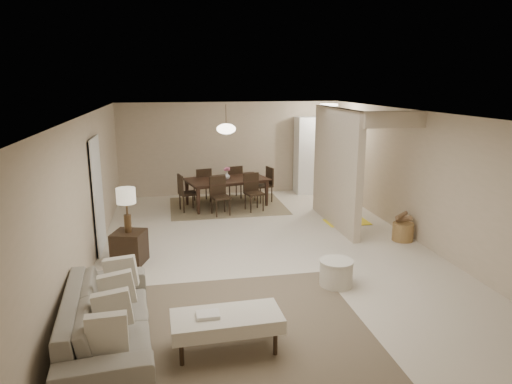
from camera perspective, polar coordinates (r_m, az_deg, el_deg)
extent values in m
plane|color=beige|center=(8.49, 1.15, -7.24)|extent=(9.00, 9.00, 0.00)
plane|color=white|center=(7.95, 1.24, 9.85)|extent=(9.00, 9.00, 0.00)
plane|color=#BCAA8E|center=(12.49, -3.17, 5.46)|extent=(6.00, 0.00, 6.00)
plane|color=#BCAA8E|center=(8.06, -20.14, 0.07)|extent=(0.00, 9.00, 9.00)
plane|color=#BCAA8E|center=(9.23, 19.74, 1.74)|extent=(0.00, 9.00, 9.00)
cube|color=#BCAA8E|center=(9.81, 9.98, 3.01)|extent=(0.15, 2.50, 2.50)
cube|color=black|center=(8.69, -19.23, -0.48)|extent=(0.04, 0.90, 2.04)
cube|color=white|center=(12.72, 7.64, 4.59)|extent=(1.20, 0.55, 2.10)
cylinder|color=white|center=(11.66, 9.13, 10.70)|extent=(0.44, 0.44, 0.05)
cube|color=brown|center=(5.87, -2.01, -17.30)|extent=(3.20, 3.20, 0.01)
imported|color=gray|center=(5.71, -18.06, -15.06)|extent=(2.46, 1.13, 0.70)
cube|color=silver|center=(5.41, -3.70, -15.82)|extent=(1.27, 0.61, 0.17)
cylinder|color=black|center=(5.32, -9.29, -19.39)|extent=(0.05, 0.05, 0.28)
cylinder|color=black|center=(5.43, 2.43, -18.45)|extent=(0.05, 0.05, 0.28)
cylinder|color=black|center=(5.68, -9.44, -17.10)|extent=(0.05, 0.05, 0.28)
cylinder|color=black|center=(5.78, 1.43, -16.30)|extent=(0.05, 0.05, 0.28)
cube|color=black|center=(8.11, -15.53, -6.68)|extent=(0.63, 0.63, 0.56)
cylinder|color=#4B3620|center=(7.97, -15.73, -3.80)|extent=(0.12, 0.12, 0.30)
cylinder|color=#4B3620|center=(7.90, -15.86, -1.86)|extent=(0.03, 0.03, 0.26)
cylinder|color=beige|center=(7.85, -15.95, -0.45)|extent=(0.32, 0.32, 0.26)
cylinder|color=silver|center=(7.12, 9.98, -9.94)|extent=(0.52, 0.52, 0.40)
cylinder|color=brown|center=(9.37, 17.88, -4.76)|extent=(0.48, 0.48, 0.35)
cube|color=#746448|center=(11.40, -3.60, -1.73)|extent=(2.80, 2.10, 0.01)
imported|color=black|center=(11.32, -3.62, -0.07)|extent=(2.18, 1.55, 0.69)
imported|color=white|center=(11.22, -3.66, 2.05)|extent=(0.20, 0.20, 0.16)
cube|color=yellow|center=(10.29, 11.31, -3.69)|extent=(0.95, 0.59, 0.01)
cylinder|color=#4B3620|center=(11.02, -3.77, 9.58)|extent=(0.02, 0.02, 0.50)
ellipsoid|color=#FFEAC6|center=(11.05, -3.75, 7.88)|extent=(0.46, 0.46, 0.25)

